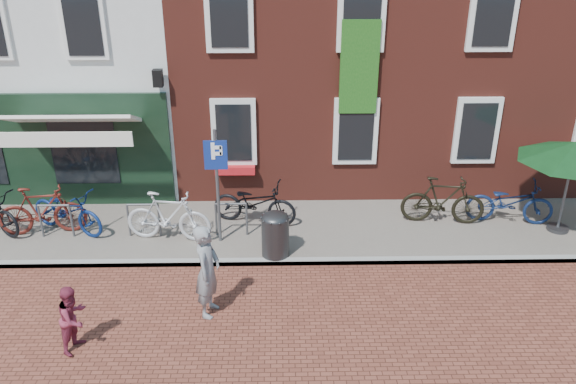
{
  "coord_description": "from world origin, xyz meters",
  "views": [
    {
      "loc": [
        1.58,
        -10.76,
        6.79
      ],
      "look_at": [
        1.78,
        0.34,
        1.59
      ],
      "focal_mm": 36.67,
      "sensor_mm": 36.0,
      "label": 1
    }
  ],
  "objects_px": {
    "bicycle_3": "(168,216)",
    "woman": "(208,271)",
    "parking_sign": "(217,171)",
    "bicycle_4": "(255,203)",
    "bicycle_1": "(42,211)",
    "bicycle_6": "(510,202)",
    "bicycle_5": "(443,200)",
    "litter_bin": "(275,232)",
    "parasol": "(575,148)",
    "bicycle_2": "(67,211)",
    "boy": "(73,318)"
  },
  "relations": [
    {
      "from": "bicycle_3",
      "to": "woman",
      "type": "bearing_deg",
      "value": -147.42
    },
    {
      "from": "parking_sign",
      "to": "bicycle_4",
      "type": "distance_m",
      "value": 1.66
    },
    {
      "from": "bicycle_1",
      "to": "bicycle_6",
      "type": "relative_size",
      "value": 0.97
    },
    {
      "from": "parking_sign",
      "to": "bicycle_5",
      "type": "distance_m",
      "value": 5.42
    },
    {
      "from": "parking_sign",
      "to": "litter_bin",
      "type": "bearing_deg",
      "value": -26.71
    },
    {
      "from": "parking_sign",
      "to": "parasol",
      "type": "height_order",
      "value": "parking_sign"
    },
    {
      "from": "bicycle_2",
      "to": "bicycle_6",
      "type": "xyz_separation_m",
      "value": [
        10.41,
        0.25,
        0.0
      ]
    },
    {
      "from": "litter_bin",
      "to": "bicycle_5",
      "type": "height_order",
      "value": "bicycle_5"
    },
    {
      "from": "parasol",
      "to": "bicycle_2",
      "type": "distance_m",
      "value": 11.58
    },
    {
      "from": "bicycle_2",
      "to": "parasol",
      "type": "bearing_deg",
      "value": -64.44
    },
    {
      "from": "boy",
      "to": "bicycle_6",
      "type": "relative_size",
      "value": 0.61
    },
    {
      "from": "litter_bin",
      "to": "bicycle_6",
      "type": "distance_m",
      "value": 5.77
    },
    {
      "from": "bicycle_4",
      "to": "bicycle_5",
      "type": "bearing_deg",
      "value": -76.9
    },
    {
      "from": "bicycle_4",
      "to": "bicycle_5",
      "type": "relative_size",
      "value": 1.03
    },
    {
      "from": "bicycle_6",
      "to": "bicycle_4",
      "type": "bearing_deg",
      "value": 98.65
    },
    {
      "from": "bicycle_5",
      "to": "parasol",
      "type": "bearing_deg",
      "value": -91.43
    },
    {
      "from": "parasol",
      "to": "litter_bin",
      "type": "bearing_deg",
      "value": -171.45
    },
    {
      "from": "litter_bin",
      "to": "parking_sign",
      "type": "relative_size",
      "value": 0.41
    },
    {
      "from": "woman",
      "to": "bicycle_5",
      "type": "height_order",
      "value": "woman"
    },
    {
      "from": "parking_sign",
      "to": "bicycle_2",
      "type": "relative_size",
      "value": 1.32
    },
    {
      "from": "bicycle_1",
      "to": "litter_bin",
      "type": "bearing_deg",
      "value": -108.99
    },
    {
      "from": "parasol",
      "to": "bicycle_3",
      "type": "xyz_separation_m",
      "value": [
        -9.06,
        -0.29,
        -1.48
      ]
    },
    {
      "from": "bicycle_6",
      "to": "bicycle_1",
      "type": "bearing_deg",
      "value": 101.34
    },
    {
      "from": "woman",
      "to": "bicycle_3",
      "type": "bearing_deg",
      "value": 35.51
    },
    {
      "from": "boy",
      "to": "bicycle_4",
      "type": "bearing_deg",
      "value": -15.6
    },
    {
      "from": "parasol",
      "to": "bicycle_5",
      "type": "height_order",
      "value": "parasol"
    },
    {
      "from": "litter_bin",
      "to": "bicycle_4",
      "type": "xyz_separation_m",
      "value": [
        -0.49,
        1.51,
        -0.03
      ]
    },
    {
      "from": "litter_bin",
      "to": "bicycle_2",
      "type": "relative_size",
      "value": 0.54
    },
    {
      "from": "woman",
      "to": "boy",
      "type": "bearing_deg",
      "value": 125.21
    },
    {
      "from": "boy",
      "to": "bicycle_6",
      "type": "xyz_separation_m",
      "value": [
        9.02,
        4.29,
        0.01
      ]
    },
    {
      "from": "parking_sign",
      "to": "bicycle_6",
      "type": "relative_size",
      "value": 1.32
    },
    {
      "from": "litter_bin",
      "to": "parasol",
      "type": "height_order",
      "value": "parasol"
    },
    {
      "from": "parasol",
      "to": "bicycle_1",
      "type": "relative_size",
      "value": 1.26
    },
    {
      "from": "boy",
      "to": "bicycle_2",
      "type": "bearing_deg",
      "value": 37.31
    },
    {
      "from": "litter_bin",
      "to": "parking_sign",
      "type": "bearing_deg",
      "value": 153.29
    },
    {
      "from": "woman",
      "to": "bicycle_2",
      "type": "xyz_separation_m",
      "value": [
        -3.59,
        3.08,
        -0.29
      ]
    },
    {
      "from": "bicycle_1",
      "to": "bicycle_5",
      "type": "distance_m",
      "value": 9.35
    },
    {
      "from": "boy",
      "to": "bicycle_3",
      "type": "distance_m",
      "value": 3.73
    },
    {
      "from": "litter_bin",
      "to": "bicycle_1",
      "type": "distance_m",
      "value": 5.46
    },
    {
      "from": "parking_sign",
      "to": "bicycle_2",
      "type": "distance_m",
      "value": 3.8
    },
    {
      "from": "litter_bin",
      "to": "bicycle_4",
      "type": "bearing_deg",
      "value": 108.11
    },
    {
      "from": "bicycle_1",
      "to": "bicycle_4",
      "type": "height_order",
      "value": "bicycle_1"
    },
    {
      "from": "bicycle_5",
      "to": "bicycle_6",
      "type": "bearing_deg",
      "value": -82.58
    },
    {
      "from": "bicycle_1",
      "to": "woman",
      "type": "bearing_deg",
      "value": -133.58
    },
    {
      "from": "bicycle_2",
      "to": "bicycle_4",
      "type": "xyz_separation_m",
      "value": [
        4.33,
        0.34,
        0.0
      ]
    },
    {
      "from": "parking_sign",
      "to": "woman",
      "type": "xyz_separation_m",
      "value": [
        0.02,
        -2.54,
        -0.9
      ]
    },
    {
      "from": "bicycle_4",
      "to": "bicycle_5",
      "type": "xyz_separation_m",
      "value": [
        4.48,
        -0.08,
        0.06
      ]
    },
    {
      "from": "parking_sign",
      "to": "bicycle_5",
      "type": "relative_size",
      "value": 1.36
    },
    {
      "from": "parasol",
      "to": "bicycle_5",
      "type": "bearing_deg",
      "value": 170.99
    },
    {
      "from": "parking_sign",
      "to": "bicycle_1",
      "type": "bearing_deg",
      "value": 174.04
    }
  ]
}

